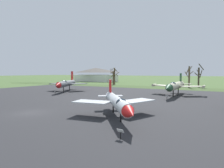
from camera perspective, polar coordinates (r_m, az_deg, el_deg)
The scene contains 14 objects.
ground_plane at distance 28.78m, azimuth -22.94°, elevation -7.88°, with size 600.00×600.00×0.00m, color #425B2D.
asphalt_apron at distance 41.21m, azimuth -3.93°, elevation -4.22°, with size 87.24×56.48×0.05m, color #28282B.
grass_verge_strip at distance 72.17m, azimuth 11.15°, elevation -0.98°, with size 147.24×12.00×0.06m, color #3A5027.
jet_fighter_front_left at distance 47.42m, azimuth 18.20°, elevation -0.49°, with size 12.28×17.72×5.29m.
info_placard_front_left at distance 39.39m, azimuth 15.90°, elevation -3.73°, with size 0.63×0.34×1.07m.
jet_fighter_front_right at distance 23.36m, azimuth 1.54°, elevation -5.36°, with size 10.72×12.11×4.43m.
info_placard_front_right at distance 16.34m, azimuth 2.49°, elevation -14.12°, with size 0.66×0.32×0.90m.
jet_fighter_rear_left at distance 56.72m, azimuth -13.33°, elevation 0.17°, with size 10.48×15.55×5.87m.
info_placard_rear_left at distance 49.09m, azimuth -16.44°, elevation -2.48°, with size 0.52×0.36×0.89m.
bare_tree_far_left at distance 86.59m, azimuth 0.35°, elevation 2.21°, with size 2.69×3.16×7.30m.
bare_tree_left_of_center at distance 87.33m, azimuth 0.79°, elevation 2.57°, with size 3.21×3.19×7.69m.
bare_tree_center at distance 73.97m, azimuth 21.74°, elevation 2.15°, with size 2.99×3.01×7.77m.
bare_tree_right_of_center at distance 78.41m, azimuth 24.22°, elevation 2.16°, with size 3.30×3.05×8.72m.
visitor_building at distance 119.37m, azimuth -4.81°, elevation 2.78°, with size 27.33×15.97×8.30m.
Camera 1 is at (22.40, -17.20, 5.51)m, focal length 31.04 mm.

